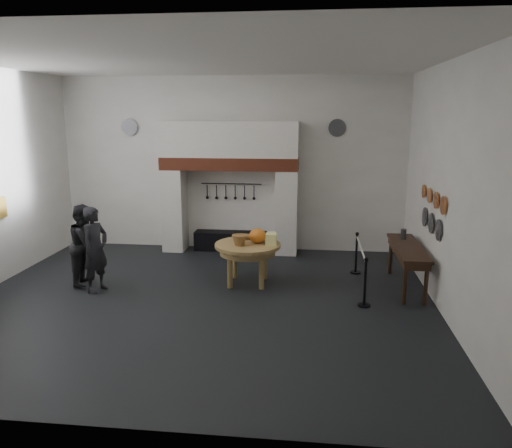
# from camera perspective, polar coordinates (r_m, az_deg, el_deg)

# --- Properties ---
(floor) EXTENTS (9.00, 8.00, 0.02)m
(floor) POSITION_cam_1_polar(r_m,az_deg,el_deg) (9.84, -6.44, -8.79)
(floor) COLOR black
(floor) RESTS_ON ground
(ceiling) EXTENTS (9.00, 8.00, 0.02)m
(ceiling) POSITION_cam_1_polar(r_m,az_deg,el_deg) (9.21, -7.16, 18.28)
(ceiling) COLOR silver
(ceiling) RESTS_ON wall_back
(wall_back) EXTENTS (9.00, 0.02, 4.50)m
(wall_back) POSITION_cam_1_polar(r_m,az_deg,el_deg) (13.15, -2.80, 6.82)
(wall_back) COLOR white
(wall_back) RESTS_ON floor
(wall_front) EXTENTS (9.00, 0.02, 4.50)m
(wall_front) POSITION_cam_1_polar(r_m,az_deg,el_deg) (5.51, -16.25, -1.87)
(wall_front) COLOR white
(wall_front) RESTS_ON floor
(wall_right) EXTENTS (0.02, 8.00, 4.50)m
(wall_right) POSITION_cam_1_polar(r_m,az_deg,el_deg) (9.32, 21.30, 3.57)
(wall_right) COLOR white
(wall_right) RESTS_ON floor
(chimney_pier_left) EXTENTS (0.55, 0.70, 2.15)m
(chimney_pier_left) POSITION_cam_1_polar(r_m,az_deg,el_deg) (13.30, -9.28, 1.62)
(chimney_pier_left) COLOR silver
(chimney_pier_left) RESTS_ON floor
(chimney_pier_right) EXTENTS (0.55, 0.70, 2.15)m
(chimney_pier_right) POSITION_cam_1_polar(r_m,az_deg,el_deg) (12.83, 3.52, 1.36)
(chimney_pier_right) COLOR silver
(chimney_pier_right) RESTS_ON floor
(hearth_brick_band) EXTENTS (3.50, 0.72, 0.32)m
(hearth_brick_band) POSITION_cam_1_polar(r_m,az_deg,el_deg) (12.80, -3.06, 6.93)
(hearth_brick_band) COLOR #9E442B
(hearth_brick_band) RESTS_ON chimney_pier_left
(chimney_hood) EXTENTS (3.50, 0.70, 0.90)m
(chimney_hood) POSITION_cam_1_polar(r_m,az_deg,el_deg) (12.76, -3.09, 9.66)
(chimney_hood) COLOR silver
(chimney_hood) RESTS_ON hearth_brick_band
(iron_range) EXTENTS (1.90, 0.45, 0.50)m
(iron_range) POSITION_cam_1_polar(r_m,az_deg,el_deg) (13.24, -2.91, -1.95)
(iron_range) COLOR black
(iron_range) RESTS_ON floor
(utensil_rail) EXTENTS (1.60, 0.02, 0.02)m
(utensil_rail) POSITION_cam_1_polar(r_m,az_deg,el_deg) (13.13, -2.84, 4.62)
(utensil_rail) COLOR black
(utensil_rail) RESTS_ON wall_back
(wall_plaque) EXTENTS (0.05, 0.34, 0.44)m
(wall_plaque) POSITION_cam_1_polar(r_m,az_deg,el_deg) (11.89, -27.15, 1.65)
(wall_plaque) COLOR gold
(wall_plaque) RESTS_ON wall_left
(work_table) EXTENTS (1.67, 1.67, 0.07)m
(work_table) POSITION_cam_1_polar(r_m,az_deg,el_deg) (10.53, -0.96, -2.44)
(work_table) COLOR #A78D4F
(work_table) RESTS_ON floor
(pumpkin) EXTENTS (0.36, 0.36, 0.31)m
(pumpkin) POSITION_cam_1_polar(r_m,az_deg,el_deg) (10.56, 0.18, -1.34)
(pumpkin) COLOR orange
(pumpkin) RESTS_ON work_table
(cheese_block_big) EXTENTS (0.22, 0.22, 0.24)m
(cheese_block_big) POSITION_cam_1_polar(r_m,az_deg,el_deg) (10.39, 1.74, -1.77)
(cheese_block_big) COLOR #F8F794
(cheese_block_big) RESTS_ON work_table
(cheese_block_small) EXTENTS (0.18, 0.18, 0.20)m
(cheese_block_small) POSITION_cam_1_polar(r_m,az_deg,el_deg) (10.69, 1.76, -1.47)
(cheese_block_small) COLOR #E7DE8A
(cheese_block_small) RESTS_ON work_table
(wicker_basket) EXTENTS (0.38, 0.38, 0.22)m
(wicker_basket) POSITION_cam_1_polar(r_m,az_deg,el_deg) (10.37, -1.89, -1.86)
(wicker_basket) COLOR #945E36
(wicker_basket) RESTS_ON work_table
(bread_loaf) EXTENTS (0.31, 0.18, 0.13)m
(bread_loaf) POSITION_cam_1_polar(r_m,az_deg,el_deg) (10.86, -1.25, -1.44)
(bread_loaf) COLOR olive
(bread_loaf) RESTS_ON work_table
(visitor_near) EXTENTS (0.61, 0.74, 1.75)m
(visitor_near) POSITION_cam_1_polar(r_m,az_deg,el_deg) (10.59, -17.88, -2.78)
(visitor_near) COLOR black
(visitor_near) RESTS_ON floor
(visitor_far) EXTENTS (0.72, 0.89, 1.72)m
(visitor_far) POSITION_cam_1_polar(r_m,az_deg,el_deg) (11.11, -18.92, -2.23)
(visitor_far) COLOR black
(visitor_far) RESTS_ON floor
(side_table) EXTENTS (0.55, 2.20, 0.06)m
(side_table) POSITION_cam_1_polar(r_m,az_deg,el_deg) (10.71, 16.99, -2.59)
(side_table) COLOR #352013
(side_table) RESTS_ON floor
(pewter_jug) EXTENTS (0.12, 0.12, 0.22)m
(pewter_jug) POSITION_cam_1_polar(r_m,az_deg,el_deg) (11.25, 16.50, -1.10)
(pewter_jug) COLOR #49494E
(pewter_jug) RESTS_ON side_table
(copper_pan_a) EXTENTS (0.03, 0.34, 0.34)m
(copper_pan_a) POSITION_cam_1_polar(r_m,az_deg,el_deg) (9.55, 20.63, 1.99)
(copper_pan_a) COLOR #C6662D
(copper_pan_a) RESTS_ON wall_right
(copper_pan_b) EXTENTS (0.03, 0.32, 0.32)m
(copper_pan_b) POSITION_cam_1_polar(r_m,az_deg,el_deg) (10.08, 19.89, 2.57)
(copper_pan_b) COLOR #C6662D
(copper_pan_b) RESTS_ON wall_right
(copper_pan_c) EXTENTS (0.03, 0.30, 0.30)m
(copper_pan_c) POSITION_cam_1_polar(r_m,az_deg,el_deg) (10.61, 19.23, 3.09)
(copper_pan_c) COLOR #C6662D
(copper_pan_c) RESTS_ON wall_right
(copper_pan_d) EXTENTS (0.03, 0.28, 0.28)m
(copper_pan_d) POSITION_cam_1_polar(r_m,az_deg,el_deg) (11.14, 18.62, 3.56)
(copper_pan_d) COLOR #C6662D
(copper_pan_d) RESTS_ON wall_right
(pewter_plate_left) EXTENTS (0.03, 0.40, 0.40)m
(pewter_plate_left) POSITION_cam_1_polar(r_m,az_deg,el_deg) (9.84, 20.13, -0.65)
(pewter_plate_left) COLOR #4C4C51
(pewter_plate_left) RESTS_ON wall_right
(pewter_plate_mid) EXTENTS (0.03, 0.40, 0.40)m
(pewter_plate_mid) POSITION_cam_1_polar(r_m,az_deg,el_deg) (10.41, 19.38, 0.10)
(pewter_plate_mid) COLOR #4C4C51
(pewter_plate_mid) RESTS_ON wall_right
(pewter_plate_right) EXTENTS (0.03, 0.40, 0.40)m
(pewter_plate_right) POSITION_cam_1_polar(r_m,az_deg,el_deg) (10.98, 18.71, 0.78)
(pewter_plate_right) COLOR #4C4C51
(pewter_plate_right) RESTS_ON wall_right
(pewter_plate_back_left) EXTENTS (0.44, 0.03, 0.44)m
(pewter_plate_back_left) POSITION_cam_1_polar(r_m,az_deg,el_deg) (13.75, -14.25, 10.68)
(pewter_plate_back_left) COLOR #4C4C51
(pewter_plate_back_left) RESTS_ON wall_back
(pewter_plate_back_right) EXTENTS (0.44, 0.03, 0.44)m
(pewter_plate_back_right) POSITION_cam_1_polar(r_m,az_deg,el_deg) (12.89, 9.27, 10.79)
(pewter_plate_back_right) COLOR #4C4C51
(pewter_plate_back_right) RESTS_ON wall_back
(barrier_post_near) EXTENTS (0.05, 0.05, 0.90)m
(barrier_post_near) POSITION_cam_1_polar(r_m,az_deg,el_deg) (9.62, 12.36, -6.65)
(barrier_post_near) COLOR black
(barrier_post_near) RESTS_ON floor
(barrier_post_far) EXTENTS (0.05, 0.05, 0.90)m
(barrier_post_far) POSITION_cam_1_polar(r_m,az_deg,el_deg) (11.52, 11.39, -3.38)
(barrier_post_far) COLOR black
(barrier_post_far) RESTS_ON floor
(barrier_rope) EXTENTS (0.04, 2.00, 0.04)m
(barrier_rope) POSITION_cam_1_polar(r_m,az_deg,el_deg) (10.46, 11.93, -2.78)
(barrier_rope) COLOR silver
(barrier_rope) RESTS_ON barrier_post_near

